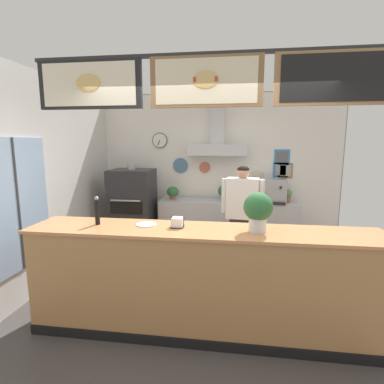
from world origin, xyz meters
The scene contains 15 objects.
ground_plane centered at (0.00, 0.00, 0.00)m, with size 6.35×6.35×0.00m, color #3F3A38.
back_wall_assembly centered at (0.00, 2.48, 1.52)m, with size 4.50×2.76×2.83m.
left_wall_with_window centered at (-2.25, 0.00, 1.41)m, with size 0.15×5.29×2.83m.
service_counter centered at (0.00, -0.26, 0.55)m, with size 3.51×0.61×1.09m.
back_prep_counter centered at (0.20, 2.25, 0.44)m, with size 2.45×0.54×0.89m.
pizza_oven centered at (-1.48, 1.95, 0.73)m, with size 0.73×0.72×1.56m.
shop_worker centered at (0.43, 1.09, 0.86)m, with size 0.60×0.27×1.61m.
espresso_machine centered at (0.91, 2.22, 1.10)m, with size 0.57×0.46×0.41m.
potted_thyme centered at (-0.80, 2.23, 1.03)m, with size 0.22×0.22×0.24m.
potted_oregano centered at (0.15, 2.25, 1.06)m, with size 0.25×0.25×0.29m.
potted_basil centered at (1.24, 2.26, 1.02)m, with size 0.16×0.16×0.23m.
basil_vase centered at (0.53, -0.26, 1.30)m, with size 0.28×0.28×0.38m.
condiment_plate centered at (-0.59, -0.19, 1.10)m, with size 0.21×0.21×0.01m.
pepper_grinder centered at (-1.10, -0.23, 1.24)m, with size 0.05×0.05×0.30m.
napkin_holder centered at (-0.26, -0.22, 1.14)m, with size 0.13×0.13×0.12m.
Camera 1 is at (0.29, -3.07, 1.94)m, focal length 27.89 mm.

